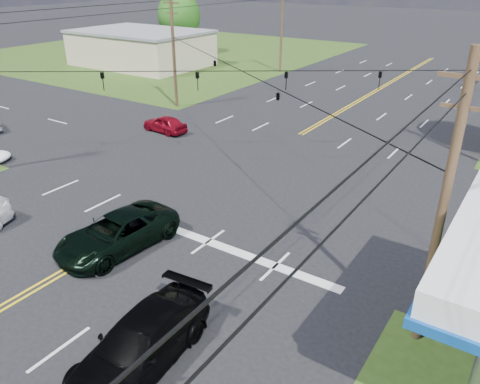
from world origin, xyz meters
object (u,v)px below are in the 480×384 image
Objects in this scene: pole_nw at (174,50)px; tree_far_l at (179,16)px; retail_nw at (141,49)px; pole_left_far at (282,27)px; pickup_dkgreen at (117,233)px; suv_black at (141,343)px; pole_se at (443,208)px.

pole_nw is 1.09× the size of tree_far_l.
tree_far_l is (-2.00, 10.00, 3.19)m from retail_nw.
retail_nw is at bearing -160.56° from pole_left_far.
pickup_dkgreen is 1.02× the size of suv_black.
pole_left_far reaches higher than tree_far_l.
pole_se is 45.22m from pole_left_far.
retail_nw is 1.60× the size of pole_left_far.
pole_nw is 30.91m from suv_black.
suv_black is (5.66, -4.30, 0.02)m from pickup_dkgreen.
retail_nw is 2.90× the size of suv_black.
pole_left_far reaches higher than suv_black.
pole_nw is 29.83m from tree_far_l.
pole_left_far is at bearing 90.00° from pole_nw.
pole_nw is at bearing -37.41° from retail_nw.
pole_left_far is 1.81× the size of suv_black.
tree_far_l is (-45.00, 41.00, 0.28)m from pole_se.
retail_nw is 51.68m from suv_black.
pole_left_far is at bearing -11.89° from tree_far_l.
pole_se is 60.88m from tree_far_l.
pole_left_far reaches higher than pole_nw.
pickup_dkgreen is at bearing -172.69° from pole_se.
suv_black is (19.16, -23.91, -4.11)m from pole_nw.
pole_se is (43.00, -31.00, 2.92)m from retail_nw.
retail_nw is 1.83× the size of tree_far_l.
tree_far_l is 53.77m from pickup_dkgreen.
pole_left_far is at bearing 114.37° from pickup_dkgreen.
retail_nw is 18.30m from pole_left_far.
pole_se is 9.93m from suv_black.
pole_se is at bearing -35.79° from retail_nw.
retail_nw is 44.66m from pickup_dkgreen.
tree_far_l is at bearing 129.56° from pole_nw.
pole_nw reaches higher than pickup_dkgreen.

